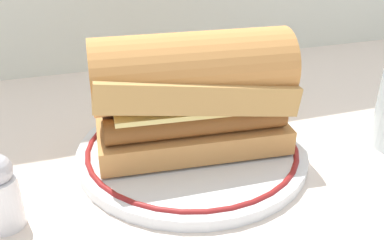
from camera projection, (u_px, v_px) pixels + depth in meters
name	position (u px, v px, depth m)	size (l,w,h in m)	color
ground_plane	(220.00, 163.00, 0.47)	(1.50, 1.50, 0.00)	silver
plate	(192.00, 150.00, 0.48)	(0.25, 0.25, 0.01)	white
sausage_sandwich	(192.00, 92.00, 0.45)	(0.21, 0.11, 0.13)	tan
salt_shaker	(0.00, 193.00, 0.37)	(0.03, 0.03, 0.07)	white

